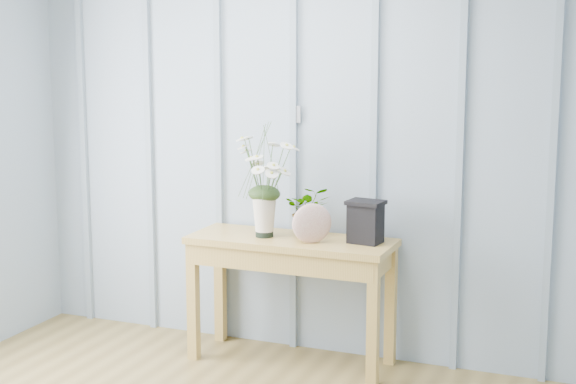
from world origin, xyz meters
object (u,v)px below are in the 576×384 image
at_px(felt_disc_vessel, 312,223).
at_px(carved_box, 366,221).
at_px(sideboard, 291,257).
at_px(daisy_vase, 264,167).

relative_size(felt_disc_vessel, carved_box, 0.94).
relative_size(sideboard, carved_box, 4.91).
height_order(felt_disc_vessel, carved_box, carved_box).
bearing_deg(carved_box, daisy_vase, -173.49).
bearing_deg(daisy_vase, carved_box, 6.51).
height_order(daisy_vase, felt_disc_vessel, daisy_vase).
distance_m(sideboard, daisy_vase, 0.55).
bearing_deg(daisy_vase, sideboard, 8.75).
distance_m(sideboard, felt_disc_vessel, 0.29).
height_order(sideboard, felt_disc_vessel, felt_disc_vessel).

